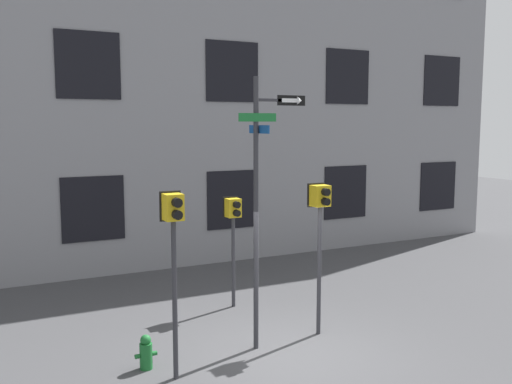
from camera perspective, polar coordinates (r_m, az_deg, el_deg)
ground_plane at (r=10.40m, az=3.40°, el=-16.00°), size 60.00×60.00×0.00m
building_facade at (r=16.11m, az=-9.49°, el=11.99°), size 24.00×0.63×11.00m
street_sign_pole at (r=10.01m, az=0.42°, el=-0.24°), size 1.33×0.73×4.84m
pedestrian_signal_left at (r=8.90m, az=-8.23°, el=-4.32°), size 0.34×0.40×3.00m
pedestrian_signal_right at (r=10.81m, az=6.43°, el=-2.46°), size 0.39×0.40×2.92m
pedestrian_signal_across at (r=12.45m, az=-2.28°, el=-2.94°), size 0.36×0.40×2.45m
fire_hydrant at (r=9.94m, az=-10.95°, el=-15.49°), size 0.37×0.21×0.58m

